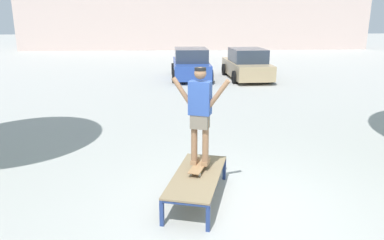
# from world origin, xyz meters

# --- Properties ---
(ground_plane) EXTENTS (120.00, 120.00, 0.00)m
(ground_plane) POSITION_xyz_m (0.00, 0.00, 0.00)
(ground_plane) COLOR #A8A8A3
(skate_box) EXTENTS (1.24, 2.03, 0.46)m
(skate_box) POSITION_xyz_m (-0.54, 0.25, 0.41)
(skate_box) COLOR navy
(skate_box) RESTS_ON ground
(skateboard) EXTENTS (0.46, 0.82, 0.09)m
(skateboard) POSITION_xyz_m (-0.48, 0.47, 0.54)
(skateboard) COLOR #9E754C
(skateboard) RESTS_ON skate_box
(skater) EXTENTS (0.97, 0.42, 1.69)m
(skater) POSITION_xyz_m (-0.48, 0.47, 1.53)
(skater) COLOR #8E6647
(skater) RESTS_ON skateboard
(car_blue) EXTENTS (1.94, 4.21, 1.50)m
(car_blue) POSITION_xyz_m (0.04, 13.08, 0.69)
(car_blue) COLOR #28479E
(car_blue) RESTS_ON ground
(car_tan) EXTENTS (2.07, 4.27, 1.50)m
(car_tan) POSITION_xyz_m (2.80, 12.75, 0.69)
(car_tan) COLOR tan
(car_tan) RESTS_ON ground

